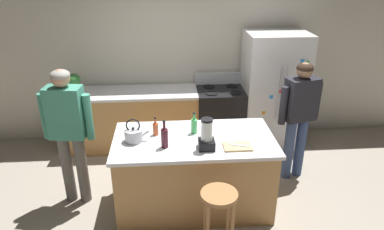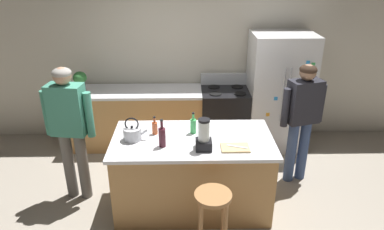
% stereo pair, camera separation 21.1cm
% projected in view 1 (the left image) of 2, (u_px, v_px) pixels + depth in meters
% --- Properties ---
extents(ground_plane, '(14.00, 14.00, 0.00)m').
position_uv_depth(ground_plane, '(194.00, 204.00, 4.34)').
color(ground_plane, '#9E9384').
extents(back_wall, '(8.00, 0.10, 2.70)m').
position_uv_depth(back_wall, '(184.00, 55.00, 5.56)').
color(back_wall, beige).
rests_on(back_wall, ground_plane).
extents(kitchen_island, '(1.80, 0.95, 0.91)m').
position_uv_depth(kitchen_island, '(194.00, 172.00, 4.15)').
color(kitchen_island, '#B7844C').
rests_on(kitchen_island, ground_plane).
extents(back_counter_run, '(2.00, 0.64, 0.91)m').
position_uv_depth(back_counter_run, '(135.00, 119.00, 5.51)').
color(back_counter_run, '#B7844C').
rests_on(back_counter_run, ground_plane).
extents(refrigerator, '(0.90, 0.73, 1.77)m').
position_uv_depth(refrigerator, '(273.00, 91.00, 5.43)').
color(refrigerator, silver).
rests_on(refrigerator, ground_plane).
extents(stove_range, '(0.76, 0.65, 1.09)m').
position_uv_depth(stove_range, '(221.00, 116.00, 5.57)').
color(stove_range, black).
rests_on(stove_range, ground_plane).
extents(person_by_island_left, '(0.60, 0.27, 1.68)m').
position_uv_depth(person_by_island_left, '(68.00, 126.00, 4.01)').
color(person_by_island_left, '#66605B').
rests_on(person_by_island_left, ground_plane).
extents(person_by_sink_right, '(0.59, 0.32, 1.60)m').
position_uv_depth(person_by_sink_right, '(299.00, 111.00, 4.51)').
color(person_by_sink_right, '#384C7A').
rests_on(person_by_sink_right, ground_plane).
extents(bar_stool, '(0.36, 0.36, 0.72)m').
position_uv_depth(bar_stool, '(219.00, 207.00, 3.43)').
color(bar_stool, '#9E6B3D').
rests_on(bar_stool, ground_plane).
extents(potted_plant, '(0.20, 0.20, 0.30)m').
position_uv_depth(potted_plant, '(74.00, 82.00, 5.19)').
color(potted_plant, '#4C4C51').
rests_on(potted_plant, back_counter_run).
extents(blender_appliance, '(0.17, 0.17, 0.34)m').
position_uv_depth(blender_appliance, '(207.00, 136.00, 3.70)').
color(blender_appliance, black).
rests_on(blender_appliance, kitchen_island).
extents(bottle_wine, '(0.08, 0.08, 0.32)m').
position_uv_depth(bottle_wine, '(165.00, 137.00, 3.74)').
color(bottle_wine, '#471923').
rests_on(bottle_wine, kitchen_island).
extents(bottle_soda, '(0.07, 0.07, 0.26)m').
position_uv_depth(bottle_soda, '(194.00, 126.00, 4.05)').
color(bottle_soda, '#3FB259').
rests_on(bottle_soda, kitchen_island).
extents(bottle_cooking_sauce, '(0.06, 0.06, 0.22)m').
position_uv_depth(bottle_cooking_sauce, '(156.00, 128.00, 4.02)').
color(bottle_cooking_sauce, '#B24C26').
rests_on(bottle_cooking_sauce, kitchen_island).
extents(tea_kettle, '(0.28, 0.20, 0.27)m').
position_uv_depth(tea_kettle, '(134.00, 135.00, 3.88)').
color(tea_kettle, '#B7BABF').
rests_on(tea_kettle, kitchen_island).
extents(cutting_board, '(0.30, 0.20, 0.02)m').
position_uv_depth(cutting_board, '(238.00, 146.00, 3.78)').
color(cutting_board, tan).
rests_on(cutting_board, kitchen_island).
extents(chef_knife, '(0.22, 0.10, 0.01)m').
position_uv_depth(chef_knife, '(239.00, 145.00, 3.77)').
color(chef_knife, '#B7BABF').
rests_on(chef_knife, cutting_board).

